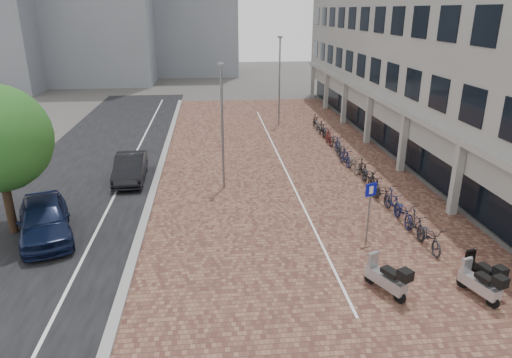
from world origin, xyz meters
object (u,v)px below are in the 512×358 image
Objects in this scene: parking_sign at (370,203)px; scooter_front at (480,282)px; car_dark at (130,168)px; scooter_mid at (482,272)px; car_navy at (44,219)px; scooter_back at (386,277)px.

scooter_front is at bearing -82.61° from parking_sign.
car_dark reaches higher than scooter_mid.
car_navy is at bearing 146.96° from scooter_mid.
car_navy reaches higher than scooter_mid.
car_dark is at bearing 123.86° from scooter_mid.
car_navy is 1.11× the size of car_dark.
car_dark is 2.56× the size of scooter_front.
car_navy reaches higher than car_dark.
car_navy is at bearing 131.38° from scooter_back.
car_dark is 13.40m from parking_sign.
car_dark is 2.40× the size of scooter_back.
scooter_mid is 0.91× the size of scooter_back.
scooter_back is (12.41, -5.22, -0.20)m from car_navy.
car_navy is 6.97m from car_dark.
parking_sign is at bearing -40.19° from car_dark.
scooter_front is 4.86m from parking_sign.
scooter_front is at bearing -46.10° from car_dark.
car_navy is at bearing 141.95° from scooter_front.
scooter_back is (-2.91, 0.54, 0.04)m from scooter_front.
scooter_back is at bearing -52.11° from car_dark.
scooter_back is 3.78m from parking_sign.
parking_sign reaches higher than scooter_front.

